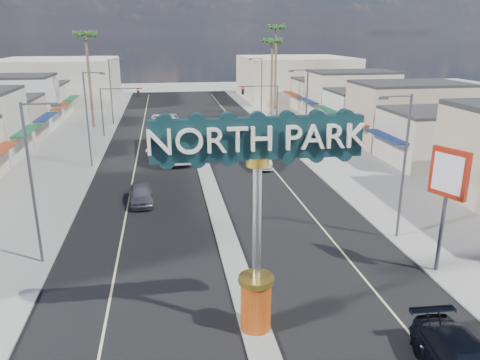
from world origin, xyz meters
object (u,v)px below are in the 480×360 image
object	(u,v)px
palm_left_far	(86,40)
car_parked_left	(141,194)
bank_pylon_sign	(448,180)
gateway_sign	(257,202)
streetlight_l_far	(112,89)
palm_right_far	(276,33)
streetlight_r_near	(402,160)
streetlight_r_far	(260,86)
palm_right_mid	(272,45)
streetlight_r_mid	(305,109)
car_parked_right	(261,159)
streetlight_l_mid	(89,115)
traffic_signal_left	(117,102)
city_bus	(170,138)
traffic_signal_right	(263,99)
streetlight_l_near	(34,177)

from	to	relation	value
palm_left_far	car_parked_left	xyz separation A→B (m)	(7.50, -30.96, -10.77)
bank_pylon_sign	gateway_sign	bearing A→B (deg)	176.46
streetlight_l_far	palm_left_far	bearing A→B (deg)	-142.08
palm_right_far	streetlight_r_near	bearing A→B (deg)	-95.02
streetlight_r_far	palm_right_mid	bearing A→B (deg)	57.31
gateway_sign	streetlight_r_mid	bearing A→B (deg)	69.58
streetlight_r_mid	car_parked_right	world-z (taller)	streetlight_r_mid
streetlight_l_mid	streetlight_r_mid	size ratio (longest dim) A/B	1.00
streetlight_r_mid	car_parked_right	size ratio (longest dim) A/B	1.88
streetlight_r_near	streetlight_r_mid	size ratio (longest dim) A/B	1.00
traffic_signal_left	palm_right_mid	world-z (taller)	palm_right_mid
city_bus	bank_pylon_sign	world-z (taller)	bank_pylon_sign
city_bus	bank_pylon_sign	xyz separation A→B (m)	(13.67, -28.46, 3.40)
traffic_signal_left	car_parked_right	size ratio (longest dim) A/B	1.25
traffic_signal_right	city_bus	xyz separation A→B (m)	(-12.23, -9.96, -2.50)
streetlight_r_near	palm_right_mid	size ratio (longest dim) A/B	0.74
palm_right_mid	bank_pylon_sign	world-z (taller)	palm_right_mid
streetlight_r_near	palm_right_far	size ratio (longest dim) A/B	0.64
streetlight_r_mid	city_bus	size ratio (longest dim) A/B	0.70
streetlight_r_near	streetlight_r_far	world-z (taller)	same
streetlight_r_far	car_parked_right	xyz separation A→B (m)	(-4.93, -24.41, -4.28)
palm_right_mid	gateway_sign	bearing A→B (deg)	-103.53
palm_right_mid	palm_right_far	distance (m)	6.57
traffic_signal_left	streetlight_r_near	size ratio (longest dim) A/B	0.67
palm_right_far	car_parked_left	xyz separation A→B (m)	(-20.50, -42.96, -11.66)
gateway_sign	city_bus	world-z (taller)	gateway_sign
gateway_sign	bank_pylon_sign	world-z (taller)	gateway_sign
streetlight_l_mid	streetlight_r_mid	distance (m)	20.87
palm_right_mid	car_parked_right	size ratio (longest dim) A/B	2.53
streetlight_l_near	bank_pylon_sign	bearing A→B (deg)	-11.86
city_bus	streetlight_r_mid	bearing A→B (deg)	-20.90
streetlight_l_far	palm_right_far	bearing A→B (deg)	21.46
streetlight_r_mid	palm_right_mid	bearing A→B (deg)	84.36
palm_right_mid	car_parked_right	world-z (taller)	palm_right_mid
streetlight_r_near	palm_right_far	world-z (taller)	palm_right_far
streetlight_r_mid	traffic_signal_left	bearing A→B (deg)	144.50
traffic_signal_right	palm_right_mid	world-z (taller)	palm_right_mid
streetlight_r_far	palm_left_far	world-z (taller)	palm_left_far
gateway_sign	palm_right_mid	size ratio (longest dim) A/B	0.76
streetlight_l_mid	streetlight_l_far	size ratio (longest dim) A/B	1.00
streetlight_l_mid	streetlight_r_near	bearing A→B (deg)	-43.79
streetlight_l_far	palm_right_far	world-z (taller)	palm_right_far
streetlight_l_far	palm_left_far	xyz separation A→B (m)	(-2.57, -2.00, 6.43)
palm_left_far	car_parked_left	size ratio (longest dim) A/B	3.06
streetlight_l_near	streetlight_r_far	world-z (taller)	same
traffic_signal_right	bank_pylon_sign	xyz separation A→B (m)	(1.43, -38.42, 0.91)
streetlight_l_near	streetlight_l_mid	bearing A→B (deg)	90.00
streetlight_l_near	gateway_sign	bearing A→B (deg)	-37.55
city_bus	palm_right_far	bearing A→B (deg)	52.94
streetlight_r_near	city_bus	size ratio (longest dim) A/B	0.70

